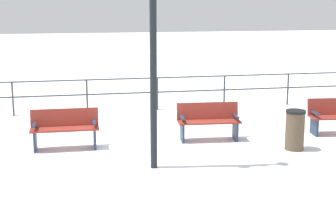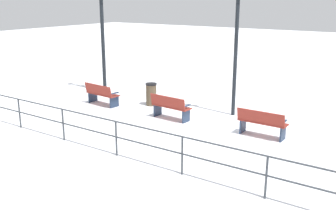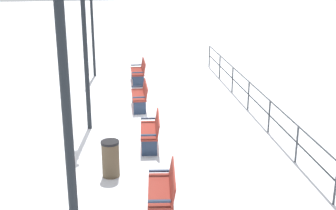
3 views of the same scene
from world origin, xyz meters
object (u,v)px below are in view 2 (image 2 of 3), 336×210
object	(u,v)px
bench_third	(170,107)
lamppost_far	(102,15)
lamppost_middle	(237,26)
bench_fourth	(102,94)
bench_second	(262,122)
trash_bin	(151,94)

from	to	relation	value
bench_third	lamppost_far	size ratio (longest dim) A/B	0.30
lamppost_middle	lamppost_far	bearing A→B (deg)	90.00
bench_fourth	bench_second	bearing A→B (deg)	-84.18
lamppost_middle	bench_third	bearing A→B (deg)	137.55
bench_third	trash_bin	world-z (taller)	trash_bin
bench_second	bench_fourth	world-z (taller)	bench_second
bench_second	trash_bin	world-z (taller)	trash_bin
trash_bin	lamppost_far	bearing A→B (deg)	78.61
bench_fourth	lamppost_far	size ratio (longest dim) A/B	0.30
bench_second	bench_fourth	size ratio (longest dim) A/B	0.98
bench_third	lamppost_far	distance (m)	5.83
lamppost_far	trash_bin	xyz separation A→B (m)	(-0.62, -3.06, -2.96)
bench_third	bench_fourth	xyz separation A→B (m)	(0.06, 3.31, -0.02)
bench_fourth	trash_bin	world-z (taller)	trash_bin
bench_fourth	lamppost_middle	xyz separation A→B (m)	(1.68, -4.90, 2.74)
bench_second	trash_bin	distance (m)	5.08
bench_second	trash_bin	bearing A→B (deg)	78.76
bench_fourth	lamppost_middle	distance (m)	5.86
bench_third	trash_bin	xyz separation A→B (m)	(1.12, 1.66, -0.02)
lamppost_far	lamppost_middle	bearing A→B (deg)	-90.00
lamppost_far	trash_bin	distance (m)	4.31
bench_second	lamppost_far	xyz separation A→B (m)	(1.67, 8.03, 2.94)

